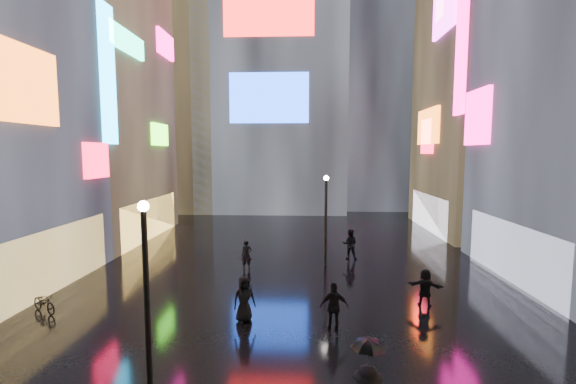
# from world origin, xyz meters

# --- Properties ---
(ground) EXTENTS (140.00, 140.00, 0.00)m
(ground) POSITION_xyz_m (0.00, 20.00, 0.00)
(ground) COLOR black
(ground) RESTS_ON ground
(building_left_far) EXTENTS (10.28, 12.00, 22.00)m
(building_left_far) POSITION_xyz_m (-15.98, 26.00, 10.98)
(building_left_far) COLOR black
(building_left_far) RESTS_ON ground
(building_right_far) EXTENTS (10.28, 12.00, 28.00)m
(building_right_far) POSITION_xyz_m (15.98, 30.00, 13.98)
(building_right_far) COLOR black
(building_right_far) RESTS_ON ground
(tower_main) EXTENTS (16.00, 14.20, 42.00)m
(tower_main) POSITION_xyz_m (-3.00, 43.97, 21.01)
(tower_main) COLOR black
(tower_main) RESTS_ON ground
(tower_flank_right) EXTENTS (12.00, 12.00, 34.00)m
(tower_flank_right) POSITION_xyz_m (9.00, 46.00, 17.00)
(tower_flank_right) COLOR black
(tower_flank_right) RESTS_ON ground
(tower_flank_left) EXTENTS (10.00, 10.00, 26.00)m
(tower_flank_left) POSITION_xyz_m (-14.00, 42.00, 13.00)
(tower_flank_left) COLOR black
(tower_flank_left) RESTS_ON ground
(lamp_near) EXTENTS (0.30, 0.30, 5.20)m
(lamp_near) POSITION_xyz_m (-3.68, 7.56, 2.94)
(lamp_near) COLOR black
(lamp_near) RESTS_ON ground
(lamp_far) EXTENTS (0.30, 0.30, 5.20)m
(lamp_far) POSITION_xyz_m (1.85, 19.37, 2.94)
(lamp_far) COLOR black
(lamp_far) RESTS_ON ground
(pedestrian_3) EXTENTS (1.07, 0.50, 1.78)m
(pedestrian_3) POSITION_xyz_m (1.72, 11.12, 0.89)
(pedestrian_3) COLOR black
(pedestrian_3) RESTS_ON ground
(pedestrian_4) EXTENTS (1.03, 0.90, 1.77)m
(pedestrian_4) POSITION_xyz_m (-1.67, 11.74, 0.89)
(pedestrian_4) COLOR black
(pedestrian_4) RESTS_ON ground
(pedestrian_5) EXTENTS (1.56, 0.91, 1.60)m
(pedestrian_5) POSITION_xyz_m (5.74, 13.56, 0.80)
(pedestrian_5) COLOR black
(pedestrian_5) RESTS_ON ground
(pedestrian_6) EXTENTS (0.69, 0.56, 1.63)m
(pedestrian_6) POSITION_xyz_m (-2.58, 18.38, 0.81)
(pedestrian_6) COLOR black
(pedestrian_6) RESTS_ON ground
(pedestrian_7) EXTENTS (0.99, 0.82, 1.83)m
(pedestrian_7) POSITION_xyz_m (3.42, 20.74, 0.92)
(pedestrian_7) COLOR black
(pedestrian_7) RESTS_ON ground
(umbrella_1) EXTENTS (0.97, 0.97, 0.67)m
(umbrella_1) POSITION_xyz_m (2.03, 5.57, 2.17)
(umbrella_1) COLOR black
(umbrella_1) RESTS_ON pedestrian_2
(umbrella_2) EXTENTS (1.19, 1.18, 0.81)m
(umbrella_2) POSITION_xyz_m (-1.67, 11.74, 2.18)
(umbrella_2) COLOR black
(umbrella_2) RESTS_ON pedestrian_4
(bicycle) EXTENTS (1.66, 1.26, 0.83)m
(bicycle) POSITION_xyz_m (-9.93, 12.21, 0.42)
(bicycle) COLOR black
(bicycle) RESTS_ON ground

